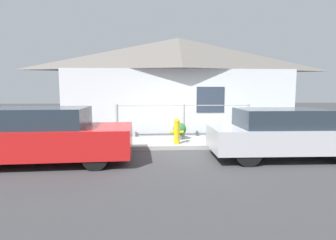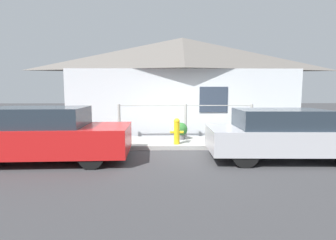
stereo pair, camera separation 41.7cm
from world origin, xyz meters
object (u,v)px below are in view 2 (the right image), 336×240
Objects in this scene: potted_plant_near_hydrant at (181,130)px; car_left at (45,134)px; car_right at (284,134)px; fire_hydrant at (177,131)px.

car_left is at bearing -148.11° from potted_plant_near_hydrant.
car_right reaches higher than potted_plant_near_hydrant.
car_left is 1.06× the size of car_right.
fire_hydrant is 0.83m from potted_plant_near_hydrant.
potted_plant_near_hydrant is at bearing 29.73° from car_left.
potted_plant_near_hydrant is (3.66, 2.27, -0.24)m from car_left.
car_right is 3.10m from fire_hydrant.
potted_plant_near_hydrant is at bearing 77.06° from fire_hydrant.
car_left reaches higher than car_right.
fire_hydrant reaches higher than potted_plant_near_hydrant.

